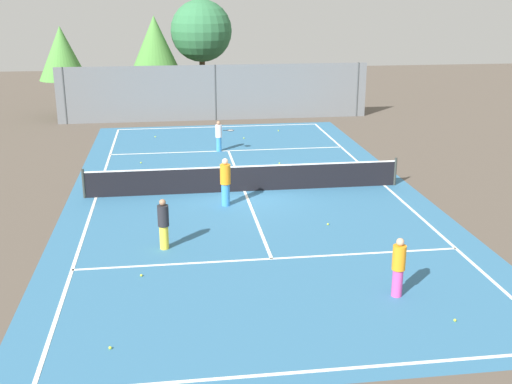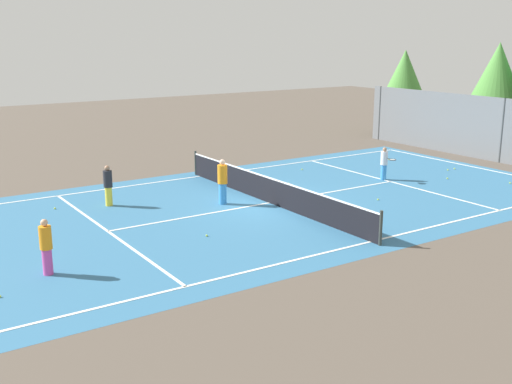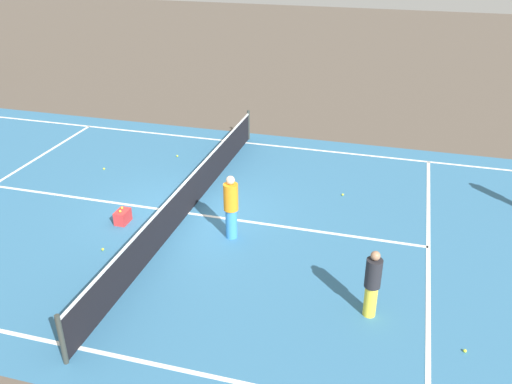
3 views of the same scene
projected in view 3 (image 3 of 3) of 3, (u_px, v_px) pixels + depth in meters
name	position (u px, v px, depth m)	size (l,w,h in m)	color
ground_plane	(188.00, 213.00, 15.12)	(80.00, 80.00, 0.00)	brown
court_surface	(188.00, 213.00, 15.12)	(13.00, 25.00, 0.01)	teal
tennis_net	(187.00, 197.00, 14.90)	(11.90, 0.10, 1.10)	#333833
player_1	(231.00, 207.00, 13.62)	(0.37, 0.37, 1.72)	#388CD8
player_3	(372.00, 283.00, 10.92)	(0.33, 0.33, 1.53)	yellow
ball_crate	(123.00, 217.00, 14.59)	(0.47, 0.31, 0.43)	red
tennis_ball_2	(177.00, 156.00, 18.68)	(0.07, 0.07, 0.07)	#CCE533
tennis_ball_6	(104.00, 169.00, 17.73)	(0.07, 0.07, 0.07)	#CCE533
tennis_ball_8	(343.00, 195.00, 16.07)	(0.07, 0.07, 0.07)	#CCE533
tennis_ball_9	(103.00, 249.00, 13.43)	(0.07, 0.07, 0.07)	#CCE533
tennis_ball_12	(465.00, 351.00, 10.28)	(0.07, 0.07, 0.07)	#CCE533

